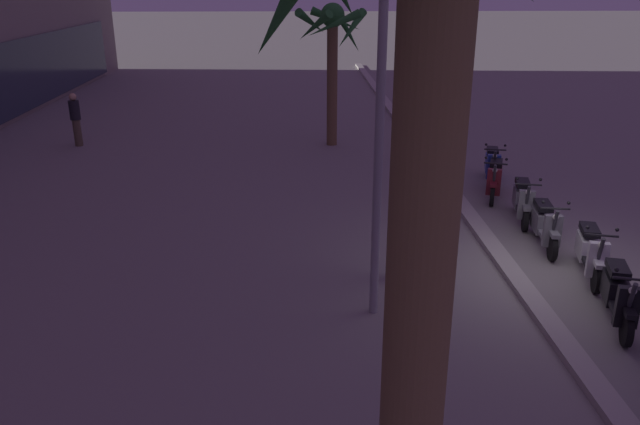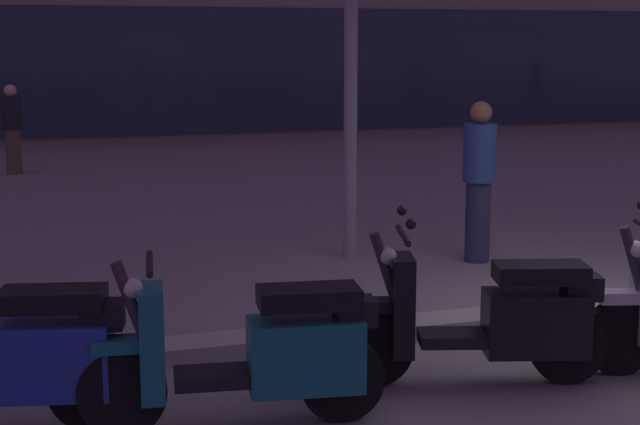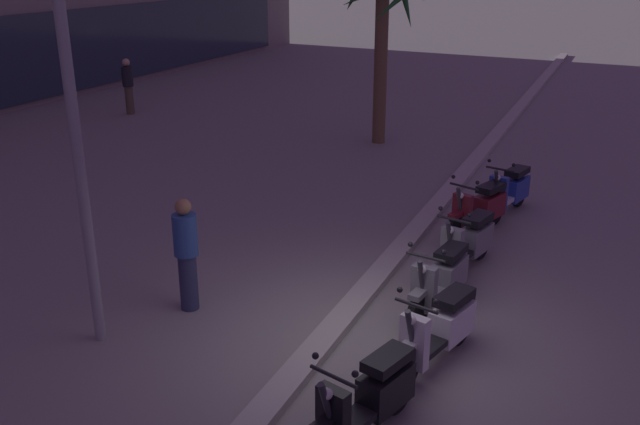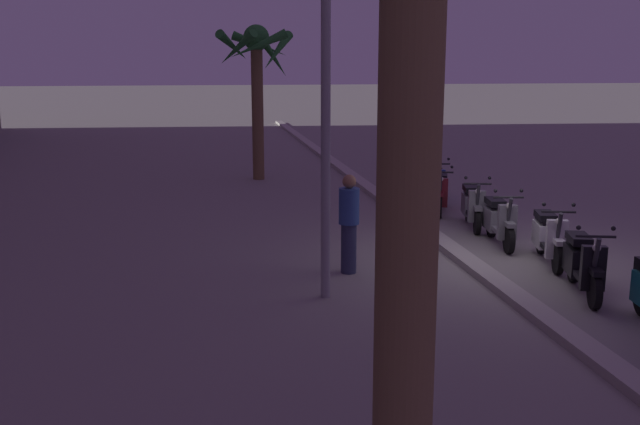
# 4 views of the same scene
# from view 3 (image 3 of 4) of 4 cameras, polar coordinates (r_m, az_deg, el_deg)

# --- Properties ---
(ground_plane) EXTENTS (200.00, 200.00, 0.00)m
(ground_plane) POSITION_cam_3_polar(r_m,az_deg,el_deg) (9.29, 3.69, -10.46)
(ground_plane) COLOR gray
(curb_strip) EXTENTS (60.00, 0.36, 0.12)m
(curb_strip) POSITION_cam_3_polar(r_m,az_deg,el_deg) (9.40, 1.07, -9.59)
(curb_strip) COLOR #ADA89E
(curb_strip) RESTS_ON ground
(scooter_black_tail_end) EXTENTS (1.77, 0.77, 1.17)m
(scooter_black_tail_end) POSITION_cam_3_polar(r_m,az_deg,el_deg) (7.46, 4.14, -14.96)
(scooter_black_tail_end) COLOR black
(scooter_black_tail_end) RESTS_ON ground
(scooter_white_mid_rear) EXTENTS (1.80, 0.75, 1.17)m
(scooter_white_mid_rear) POSITION_cam_3_polar(r_m,az_deg,el_deg) (8.77, 9.88, -9.39)
(scooter_white_mid_rear) COLOR black
(scooter_white_mid_rear) RESTS_ON ground
(scooter_grey_gap_after_mid) EXTENTS (1.80, 0.62, 1.17)m
(scooter_grey_gap_after_mid) POSITION_cam_3_polar(r_m,az_deg,el_deg) (10.01, 9.96, -5.42)
(scooter_grey_gap_after_mid) COLOR black
(scooter_grey_gap_after_mid) RESTS_ON ground
(scooter_grey_second_in_line) EXTENTS (1.76, 0.71, 1.17)m
(scooter_grey_second_in_line) POSITION_cam_3_polar(r_m,az_deg,el_deg) (11.34, 12.11, -2.41)
(scooter_grey_second_in_line) COLOR black
(scooter_grey_second_in_line) RESTS_ON ground
(scooter_maroon_mid_centre) EXTENTS (1.77, 0.84, 1.17)m
(scooter_maroon_mid_centre) POSITION_cam_3_polar(r_m,az_deg,el_deg) (12.88, 13.08, 0.33)
(scooter_maroon_mid_centre) COLOR black
(scooter_maroon_mid_centre) RESTS_ON ground
(scooter_blue_lead_nearest) EXTENTS (1.73, 0.71, 1.17)m
(scooter_blue_lead_nearest) POSITION_cam_3_polar(r_m,az_deg,el_deg) (14.02, 15.36, 1.76)
(scooter_blue_lead_nearest) COLOR black
(scooter_blue_lead_nearest) RESTS_ON ground
(palm_tree_by_mall_entrance) EXTENTS (2.36, 2.34, 4.52)m
(palm_tree_by_mall_entrance) POSITION_cam_3_polar(r_m,az_deg,el_deg) (18.39, 5.12, 16.12)
(palm_tree_by_mall_entrance) COLOR brown
(palm_tree_by_mall_entrance) RESTS_ON ground
(pedestrian_strolling_near_curb) EXTENTS (0.34, 0.34, 1.75)m
(pedestrian_strolling_near_curb) POSITION_cam_3_polar(r_m,az_deg,el_deg) (22.98, -15.51, 10.08)
(pedestrian_strolling_near_curb) COLOR brown
(pedestrian_strolling_near_curb) RESTS_ON ground
(pedestrian_window_shopping) EXTENTS (0.34, 0.34, 1.66)m
(pedestrian_window_shopping) POSITION_cam_3_polar(r_m,az_deg,el_deg) (9.84, -10.94, -3.22)
(pedestrian_window_shopping) COLOR #2D3351
(pedestrian_window_shopping) RESTS_ON ground
(street_lamp) EXTENTS (0.36, 0.36, 7.00)m
(street_lamp) POSITION_cam_3_polar(r_m,az_deg,el_deg) (8.53, -20.67, 15.72)
(street_lamp) COLOR #939399
(street_lamp) RESTS_ON ground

